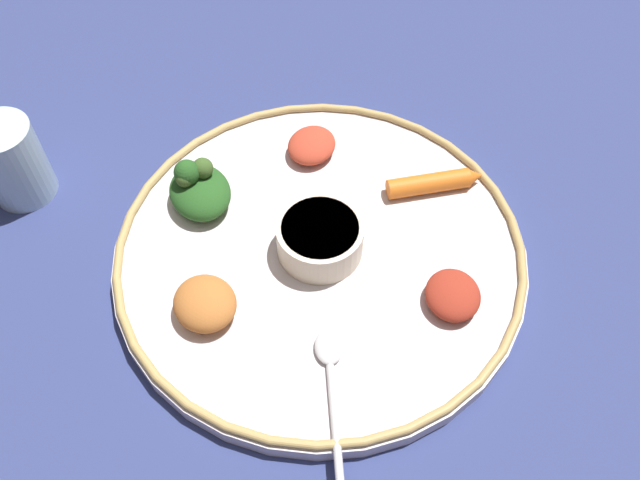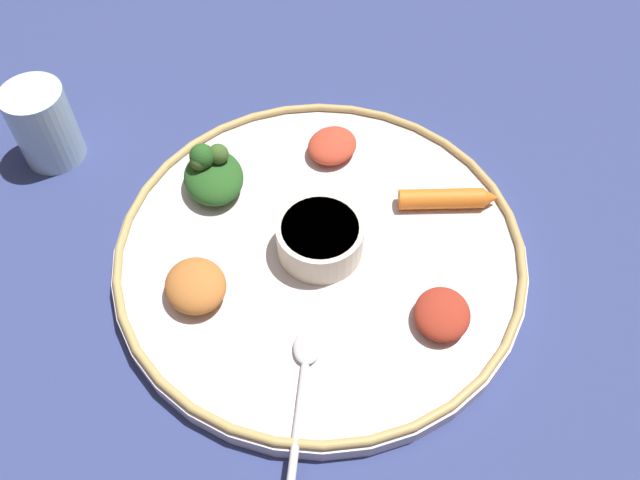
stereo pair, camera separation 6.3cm
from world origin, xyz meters
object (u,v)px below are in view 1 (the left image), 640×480
(center_bowl, at_px, (320,237))
(greens_pile, at_px, (198,188))
(carrot_near_spoon, at_px, (434,183))
(drinking_glass, at_px, (14,166))
(spoon, at_px, (332,390))

(center_bowl, height_order, greens_pile, greens_pile)
(carrot_near_spoon, relative_size, drinking_glass, 0.96)
(center_bowl, distance_m, spoon, 0.14)
(center_bowl, relative_size, greens_pile, 0.89)
(spoon, xyz_separation_m, greens_pile, (-0.22, 0.09, 0.02))
(drinking_glass, bearing_deg, center_bowl, 18.57)
(spoon, height_order, greens_pile, greens_pile)
(greens_pile, xyz_separation_m, drinking_glass, (-0.17, -0.08, -0.00))
(center_bowl, xyz_separation_m, greens_pile, (-0.13, -0.02, 0.00))
(center_bowl, distance_m, drinking_glass, 0.32)
(spoon, height_order, carrot_near_spoon, carrot_near_spoon)
(greens_pile, bearing_deg, carrot_near_spoon, 38.40)
(carrot_near_spoon, bearing_deg, center_bowl, -112.45)
(spoon, bearing_deg, drinking_glass, 178.38)
(center_bowl, relative_size, spoon, 0.58)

